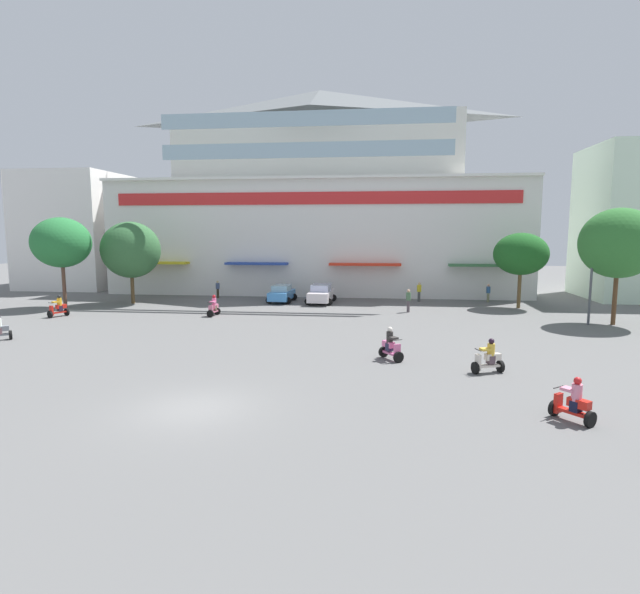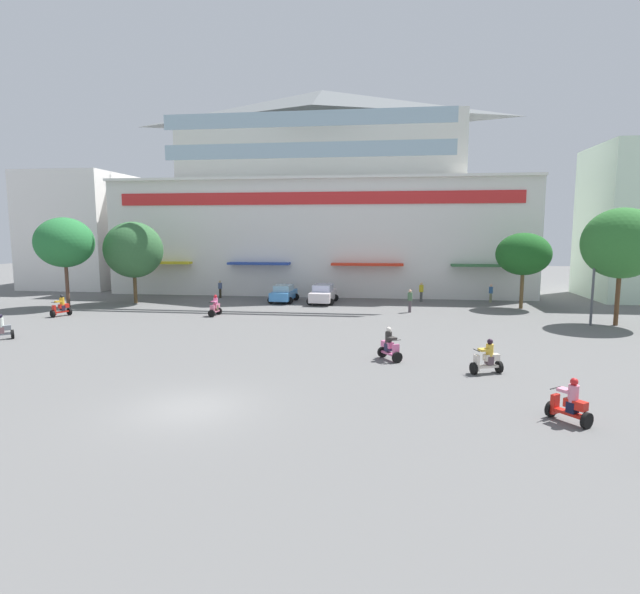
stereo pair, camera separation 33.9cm
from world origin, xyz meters
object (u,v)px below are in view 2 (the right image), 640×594
Objects in this scene: scooter_rider_0 at (390,346)px; pedestrian_3 at (421,291)px; plaza_tree_1 at (622,243)px; parked_car_0 at (284,293)px; parked_car_1 at (323,294)px; pedestrian_0 at (491,292)px; scooter_rider_5 at (487,359)px; scooter_rider_6 at (215,307)px; scooter_rider_4 at (61,307)px; streetlamp_near at (594,269)px; plaza_tree_2 at (133,250)px; pedestrian_1 at (220,288)px; plaza_tree_3 at (524,254)px; scooter_rider_2 at (570,404)px; pedestrian_2 at (410,299)px; plaza_tree_0 at (64,243)px.

scooter_rider_0 is 20.84m from pedestrian_3.
parked_car_0 is (-23.74, 7.91, -4.59)m from plaza_tree_1.
parked_car_0 is at bearing 175.13° from parked_car_1.
pedestrian_0 reaches higher than parked_car_0.
scooter_rider_6 reaches higher than scooter_rider_5.
streetlamp_near reaches higher than scooter_rider_4.
streetlamp_near is (13.05, 10.77, 3.01)m from scooter_rider_0.
pedestrian_1 is at bearing 34.77° from plaza_tree_2.
scooter_rider_5 is 22.50m from pedestrian_3.
plaza_tree_3 reaches higher than parked_car_1.
scooter_rider_0 is 4.55m from scooter_rider_5.
plaza_tree_1 is at bearing 64.00° from scooter_rider_2.
parked_car_1 is 2.84× the size of scooter_rider_6.
pedestrian_2 reaches higher than parked_car_1.
pedestrian_1 is at bearing 35.08° from plaza_tree_0.
scooter_rider_6 is at bearing -73.49° from pedestrian_1.
plaza_tree_1 is 18.96m from scooter_rider_0.
plaza_tree_1 is 1.92× the size of parked_car_0.
plaza_tree_1 reaches higher than pedestrian_1.
plaza_tree_2 reaches higher than parked_car_1.
streetlamp_near reaches higher than scooter_rider_0.
scooter_rider_4 is 0.98× the size of pedestrian_1.
scooter_rider_6 is 0.88× the size of pedestrian_2.
pedestrian_1 is 0.95× the size of pedestrian_3.
pedestrian_2 is at bearing -22.12° from parked_car_0.
plaza_tree_3 is at bearing 72.37° from scooter_rider_5.
parked_car_0 is at bearing 176.58° from plaza_tree_3.
parked_car_1 is at bearing 106.67° from scooter_rider_0.
scooter_rider_2 is 35.19m from pedestrian_1.
scooter_rider_2 is at bearing -30.02° from scooter_rider_4.
pedestrian_3 is at bearing 93.57° from scooter_rider_5.
pedestrian_2 is at bearing 99.06° from scooter_rider_5.
plaza_tree_0 is 36.31m from plaza_tree_3.
pedestrian_2 is (-7.12, -6.34, 0.08)m from pedestrian_0.
scooter_rider_6 is (8.91, -5.36, -3.90)m from plaza_tree_2.
parked_car_0 is 11.45m from pedestrian_2.
parked_car_0 is 2.59× the size of scooter_rider_5.
streetlamp_near is (36.54, 1.24, 3.01)m from scooter_rider_4.
pedestrian_3 reaches higher than scooter_rider_5.
scooter_rider_5 is at bearing -23.38° from scooter_rider_0.
pedestrian_1 is at bearing 54.26° from scooter_rider_4.
plaza_tree_3 is 3.91× the size of scooter_rider_6.
parked_car_1 is at bearing -166.51° from pedestrian_3.
parked_car_0 is 8.46m from scooter_rider_6.
plaza_tree_3 is 20.87m from scooter_rider_5.
plaza_tree_1 reaches higher than scooter_rider_2.
plaza_tree_1 is 4.79× the size of scooter_rider_0.
pedestrian_2 is 1.03× the size of pedestrian_3.
scooter_rider_4 is 34.15m from pedestrian_0.
plaza_tree_0 is 4.70× the size of scooter_rider_5.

